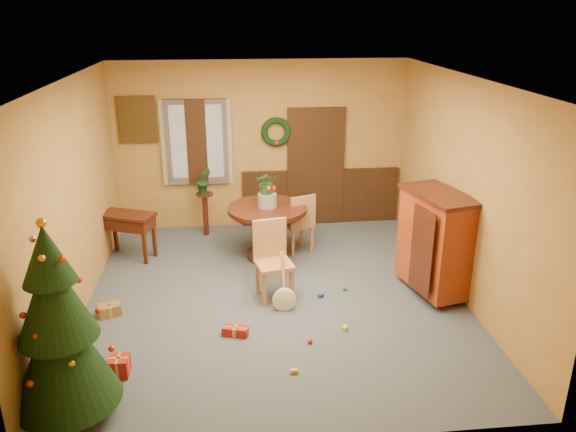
{
  "coord_description": "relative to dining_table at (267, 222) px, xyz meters",
  "views": [
    {
      "loc": [
        -0.54,
        -6.76,
        3.71
      ],
      "look_at": [
        0.22,
        0.4,
        1.02
      ],
      "focal_mm": 35.0,
      "sensor_mm": 36.0,
      "label": 1
    }
  ],
  "objects": [
    {
      "name": "toy_b",
      "position": [
        0.98,
        -1.22,
        -0.56
      ],
      "size": [
        0.06,
        0.06,
        0.06
      ],
      "primitive_type": "sphere",
      "color": "green",
      "rests_on": "floor"
    },
    {
      "name": "toy_d",
      "position": [
        0.32,
        -2.47,
        -0.56
      ],
      "size": [
        0.06,
        0.06,
        0.06
      ],
      "primitive_type": "sphere",
      "color": "red",
      "rests_on": "floor"
    },
    {
      "name": "dining_table",
      "position": [
        0.0,
        0.0,
        0.0
      ],
      "size": [
        1.22,
        1.22,
        0.84
      ],
      "color": "black",
      "rests_on": "floor"
    },
    {
      "name": "room_envelope",
      "position": [
        0.21,
        1.41,
        0.53
      ],
      "size": [
        5.5,
        5.5,
        5.5
      ],
      "color": "#343D4B",
      "rests_on": "ground"
    },
    {
      "name": "toy_a",
      "position": [
        0.62,
        -1.38,
        -0.56
      ],
      "size": [
        0.09,
        0.09,
        0.05
      ],
      "primitive_type": "cube",
      "rotation": [
        0.0,
        0.0,
        0.6
      ],
      "color": "#233298",
      "rests_on": "floor"
    },
    {
      "name": "toy_c",
      "position": [
        0.79,
        -2.22,
        -0.56
      ],
      "size": [
        0.08,
        0.09,
        0.05
      ],
      "primitive_type": "cube",
      "rotation": [
        0.0,
        0.0,
        1.12
      ],
      "color": "yellow",
      "rests_on": "floor"
    },
    {
      "name": "writing_desk",
      "position": [
        -2.14,
        0.23,
        -0.04
      ],
      "size": [
        0.92,
        0.69,
        0.73
      ],
      "color": "black",
      "rests_on": "floor"
    },
    {
      "name": "gift_d",
      "position": [
        -0.55,
        -2.19,
        -0.53
      ],
      "size": [
        0.33,
        0.21,
        0.11
      ],
      "color": "maroon",
      "rests_on": "floor"
    },
    {
      "name": "centerpiece_plant",
      "position": [
        0.0,
        -0.0,
        0.65
      ],
      "size": [
        0.33,
        0.28,
        0.36
      ],
      "primitive_type": "imported",
      "color": "#1E4C23",
      "rests_on": "urn"
    },
    {
      "name": "gift_c",
      "position": [
        -2.14,
        -1.55,
        -0.52
      ],
      "size": [
        0.32,
        0.27,
        0.15
      ],
      "color": "brown",
      "rests_on": "floor"
    },
    {
      "name": "stand_plant",
      "position": [
        -0.99,
        1.04,
        0.39
      ],
      "size": [
        0.28,
        0.24,
        0.45
      ],
      "primitive_type": "imported",
      "rotation": [
        0.0,
        0.0,
        0.19
      ],
      "color": "#19471E",
      "rests_on": "plant_stand"
    },
    {
      "name": "urn",
      "position": [
        0.0,
        -0.0,
        0.36
      ],
      "size": [
        0.29,
        0.29,
        0.21
      ],
      "primitive_type": "cylinder",
      "color": "slate",
      "rests_on": "dining_table"
    },
    {
      "name": "chair_far",
      "position": [
        0.52,
        0.16,
        -0.07
      ],
      "size": [
        0.54,
        0.54,
        0.98
      ],
      "color": "#A76A42",
      "rests_on": "floor"
    },
    {
      "name": "chair_near",
      "position": [
        -0.02,
        -1.23,
        -0.02
      ],
      "size": [
        0.54,
        0.54,
        1.06
      ],
      "color": "#A76A42",
      "rests_on": "floor"
    },
    {
      "name": "toy_e",
      "position": [
        0.07,
        -3.01,
        -0.56
      ],
      "size": [
        0.08,
        0.06,
        0.05
      ],
      "primitive_type": "cube",
      "rotation": [
        0.0,
        0.0,
        0.09
      ],
      "color": "gold",
      "rests_on": "floor"
    },
    {
      "name": "sideboard",
      "position": [
        2.16,
        -1.38,
        0.18
      ],
      "size": [
        0.85,
        1.24,
        1.44
      ],
      "color": "#631C0B",
      "rests_on": "floor"
    },
    {
      "name": "guitar",
      "position": [
        0.09,
        -1.66,
        -0.23
      ],
      "size": [
        0.43,
        0.54,
        0.71
      ],
      "primitive_type": null,
      "rotation": [
        -0.49,
        0.0,
        -0.3
      ],
      "color": "#F3EACA",
      "rests_on": "floor"
    },
    {
      "name": "gift_a",
      "position": [
        -2.0,
        -3.34,
        -0.5
      ],
      "size": [
        0.37,
        0.3,
        0.18
      ],
      "color": "brown",
      "rests_on": "floor"
    },
    {
      "name": "christmas_tree",
      "position": [
        -2.14,
        -3.44,
        0.38
      ],
      "size": [
        0.99,
        0.99,
        2.04
      ],
      "color": "#382111",
      "rests_on": "floor"
    },
    {
      "name": "plant_stand",
      "position": [
        -0.99,
        1.04,
        -0.12
      ],
      "size": [
        0.29,
        0.29,
        0.75
      ],
      "color": "black",
      "rests_on": "floor"
    },
    {
      "name": "gift_b",
      "position": [
        -1.8,
        -2.84,
        -0.48
      ],
      "size": [
        0.22,
        0.22,
        0.21
      ],
      "color": "maroon",
      "rests_on": "floor"
    }
  ]
}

